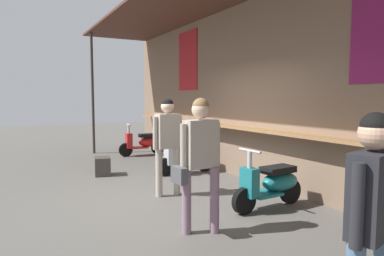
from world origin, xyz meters
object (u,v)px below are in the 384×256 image
(merchandise_crate, at_px, (103,166))
(scooter_silver, at_px, (189,157))
(shopper_with_handbag, at_px, (200,151))
(scooter_teal, at_px, (272,183))
(shopper_browsing, at_px, (168,136))
(shopper_passing, at_px, (373,209))
(scooter_red, at_px, (145,142))

(merchandise_crate, bearing_deg, scooter_silver, 67.19)
(scooter_silver, xyz_separation_m, shopper_with_handbag, (3.17, -1.53, 0.68))
(scooter_teal, height_order, shopper_browsing, shopper_browsing)
(shopper_with_handbag, bearing_deg, scooter_silver, 150.75)
(shopper_passing, bearing_deg, shopper_with_handbag, -13.72)
(shopper_browsing, height_order, shopper_passing, shopper_browsing)
(scooter_silver, height_order, scooter_teal, same)
(scooter_red, bearing_deg, shopper_browsing, 78.86)
(scooter_red, height_order, shopper_browsing, shopper_browsing)
(shopper_passing, bearing_deg, merchandise_crate, -11.21)
(shopper_browsing, bearing_deg, shopper_with_handbag, 160.44)
(shopper_browsing, relative_size, shopper_passing, 1.05)
(scooter_teal, bearing_deg, scooter_red, -93.73)
(scooter_red, xyz_separation_m, scooter_silver, (2.83, 0.00, 0.00))
(scooter_silver, xyz_separation_m, shopper_browsing, (1.41, -1.15, 0.68))
(scooter_red, distance_m, shopper_with_handbag, 6.22)
(merchandise_crate, bearing_deg, shopper_browsing, 16.37)
(scooter_red, height_order, merchandise_crate, scooter_red)
(scooter_red, distance_m, merchandise_crate, 2.74)
(scooter_teal, bearing_deg, scooter_silver, -93.73)
(scooter_teal, distance_m, shopper_with_handbag, 1.71)
(scooter_silver, height_order, shopper_browsing, shopper_browsing)
(scooter_red, bearing_deg, shopper_passing, 83.65)
(scooter_red, relative_size, shopper_with_handbag, 0.81)
(scooter_silver, distance_m, shopper_with_handbag, 3.58)
(shopper_with_handbag, bearing_deg, scooter_red, 162.20)
(scooter_silver, distance_m, scooter_teal, 2.82)
(scooter_silver, xyz_separation_m, scooter_teal, (2.82, -0.00, 0.00))
(shopper_with_handbag, relative_size, shopper_browsing, 1.00)
(shopper_with_handbag, bearing_deg, merchandise_crate, -179.67)
(shopper_with_handbag, relative_size, shopper_passing, 1.05)
(scooter_teal, relative_size, shopper_passing, 0.85)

